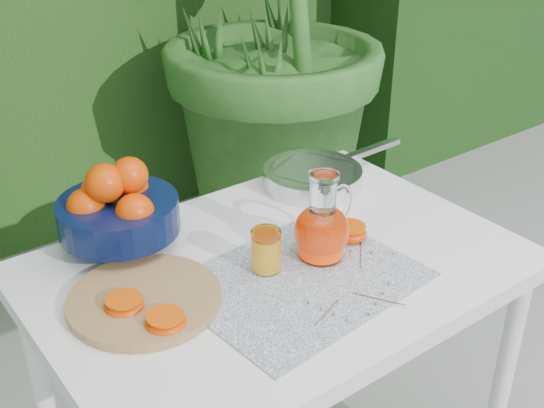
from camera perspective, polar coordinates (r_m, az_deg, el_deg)
potted_plant_right at (r=2.67m, az=-1.98°, el=16.05°), size 2.54×2.54×1.93m
white_table at (r=1.48m, az=0.47°, el=-7.50°), size 1.00×0.70×0.75m
placemat at (r=1.38m, az=2.37°, el=-6.38°), size 0.49×0.40×0.00m
cutting_board at (r=1.34m, az=-10.60°, el=-7.85°), size 0.31×0.31×0.02m
fruit_bowl at (r=1.48m, az=-12.83°, el=-0.34°), size 0.30×0.30×0.20m
juice_pitcher at (r=1.42m, az=4.24°, el=-2.01°), size 0.18×0.14×0.19m
juice_tumbler at (r=1.38m, az=-0.50°, el=-3.96°), size 0.07×0.07×0.09m
saute_pan at (r=1.74m, az=3.52°, el=2.39°), size 0.45×0.26×0.05m
orange_halves at (r=1.34m, az=-4.22°, el=-6.65°), size 0.61×0.18×0.04m
thyme_sprigs at (r=1.37m, az=7.11°, el=-6.69°), size 0.29×0.24×0.01m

